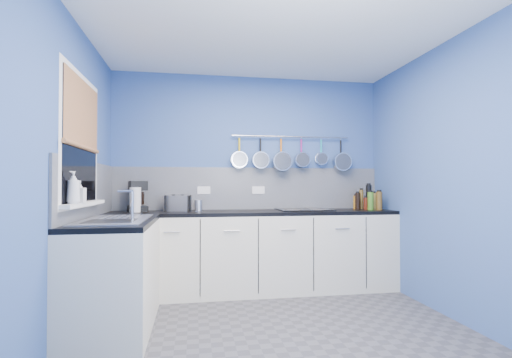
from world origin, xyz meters
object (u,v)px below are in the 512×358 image
object	(u,v)px
soap_bottle_a	(73,187)
paper_towel	(135,200)
toaster	(178,203)
hob	(303,209)
canister	(198,206)
soap_bottle_b	(80,192)
coffee_maker	(138,196)

from	to	relation	value
soap_bottle_a	paper_towel	size ratio (longest dim) A/B	0.90
toaster	soap_bottle_a	bearing A→B (deg)	-98.44
soap_bottle_a	hob	distance (m)	2.50
canister	toaster	bearing A→B (deg)	166.48
soap_bottle_b	canister	xyz separation A→B (m)	(0.92, 1.12, -0.17)
soap_bottle_b	hob	size ratio (longest dim) A/B	0.29
paper_towel	coffee_maker	size ratio (longest dim) A/B	0.79
paper_towel	canister	distance (m)	0.67
hob	soap_bottle_a	bearing A→B (deg)	-148.85
soap_bottle_a	canister	distance (m)	1.58
coffee_maker	canister	world-z (taller)	coffee_maker
soap_bottle_a	soap_bottle_b	size ratio (longest dim) A/B	1.39
soap_bottle_b	canister	size ratio (longest dim) A/B	1.40
toaster	canister	xyz separation A→B (m)	(0.22, -0.05, -0.03)
coffee_maker	hob	size ratio (longest dim) A/B	0.56
paper_towel	canister	xyz separation A→B (m)	(0.67, 0.03, -0.07)
coffee_maker	hob	world-z (taller)	coffee_maker
soap_bottle_b	soap_bottle_a	bearing A→B (deg)	-90.00
soap_bottle_a	toaster	size ratio (longest dim) A/B	0.88
soap_bottle_a	coffee_maker	distance (m)	1.35
soap_bottle_a	canister	bearing A→B (deg)	54.18
canister	coffee_maker	bearing A→B (deg)	175.57
coffee_maker	toaster	world-z (taller)	coffee_maker
coffee_maker	toaster	xyz separation A→B (m)	(0.43, 0.00, -0.08)
soap_bottle_b	paper_towel	world-z (taller)	soap_bottle_b
paper_towel	hob	distance (m)	1.88
soap_bottle_b	paper_towel	size ratio (longest dim) A/B	0.65
soap_bottle_a	hob	size ratio (longest dim) A/B	0.40
coffee_maker	hob	xyz separation A→B (m)	(1.87, -0.03, -0.16)
paper_towel	toaster	xyz separation A→B (m)	(0.45, 0.08, -0.04)
soap_bottle_b	paper_towel	xyz separation A→B (m)	(0.25, 1.09, -0.10)
paper_towel	coffee_maker	distance (m)	0.09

